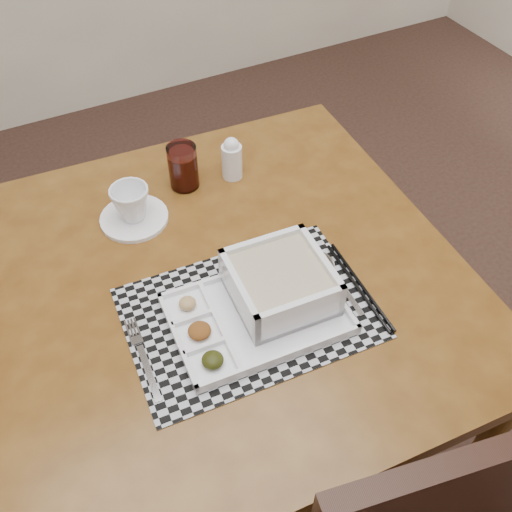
{
  "coord_description": "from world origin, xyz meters",
  "views": [
    {
      "loc": [
        -0.11,
        -0.06,
        1.58
      ],
      "look_at": [
        0.21,
        0.58,
        0.8
      ],
      "focal_mm": 40.0,
      "sensor_mm": 36.0,
      "label": 1
    }
  ],
  "objects_px": {
    "dining_table": "(225,297)",
    "creamer_bottle": "(232,158)",
    "juice_glass": "(183,168)",
    "serving_tray": "(272,293)",
    "cup": "(131,203)"
  },
  "relations": [
    {
      "from": "juice_glass",
      "to": "creamer_bottle",
      "type": "xyz_separation_m",
      "value": [
        0.11,
        -0.02,
        0.0
      ]
    },
    {
      "from": "creamer_bottle",
      "to": "dining_table",
      "type": "bearing_deg",
      "value": -118.64
    },
    {
      "from": "serving_tray",
      "to": "cup",
      "type": "bearing_deg",
      "value": 114.7
    },
    {
      "from": "dining_table",
      "to": "juice_glass",
      "type": "distance_m",
      "value": 0.32
    },
    {
      "from": "cup",
      "to": "serving_tray",
      "type": "bearing_deg",
      "value": -61.65
    },
    {
      "from": "juice_glass",
      "to": "serving_tray",
      "type": "bearing_deg",
      "value": -87.83
    },
    {
      "from": "serving_tray",
      "to": "creamer_bottle",
      "type": "distance_m",
      "value": 0.4
    },
    {
      "from": "dining_table",
      "to": "cup",
      "type": "xyz_separation_m",
      "value": [
        -0.11,
        0.23,
        0.12
      ]
    },
    {
      "from": "serving_tray",
      "to": "creamer_bottle",
      "type": "bearing_deg",
      "value": 75.76
    },
    {
      "from": "dining_table",
      "to": "creamer_bottle",
      "type": "distance_m",
      "value": 0.33
    },
    {
      "from": "juice_glass",
      "to": "creamer_bottle",
      "type": "height_order",
      "value": "same"
    },
    {
      "from": "serving_tray",
      "to": "juice_glass",
      "type": "height_order",
      "value": "juice_glass"
    },
    {
      "from": "cup",
      "to": "juice_glass",
      "type": "xyz_separation_m",
      "value": [
        0.14,
        0.06,
        0.0
      ]
    },
    {
      "from": "dining_table",
      "to": "serving_tray",
      "type": "bearing_deg",
      "value": -65.89
    },
    {
      "from": "cup",
      "to": "dining_table",
      "type": "bearing_deg",
      "value": -61.37
    }
  ]
}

